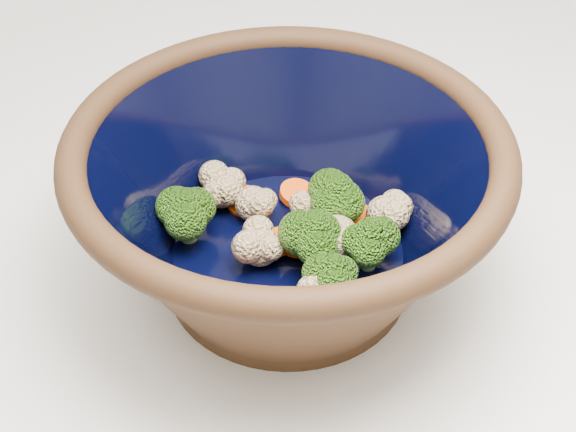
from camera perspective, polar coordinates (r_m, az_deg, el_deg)
name	(u,v)px	position (r m, az deg, el deg)	size (l,w,h in m)	color
mixing_bowl	(288,202)	(0.58, 0.00, 0.98)	(0.33, 0.33, 0.14)	black
vegetable_pile	(301,227)	(0.60, 0.95, -0.82)	(0.17, 0.17, 0.05)	#608442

